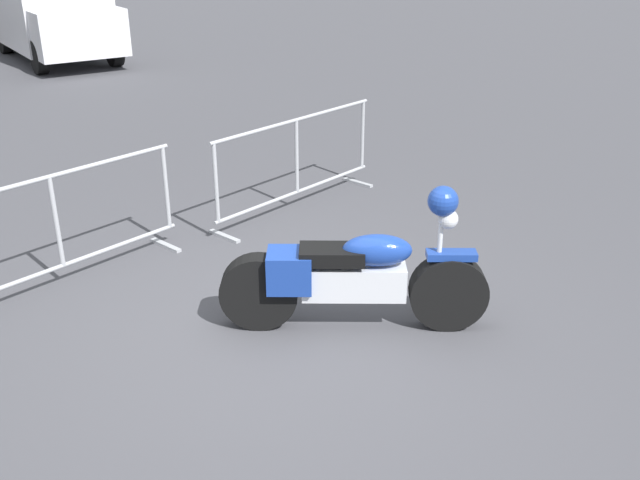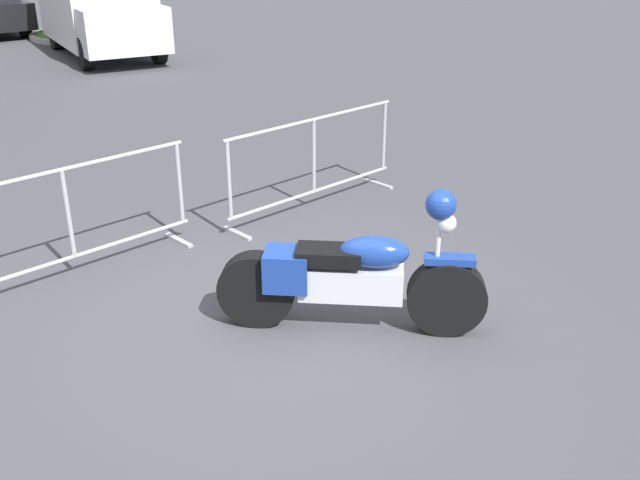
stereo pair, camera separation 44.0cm
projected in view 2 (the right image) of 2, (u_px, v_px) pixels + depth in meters
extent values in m
plane|color=#424247|center=(279.00, 335.00, 5.77)|extent=(120.00, 120.00, 0.00)
cylinder|color=black|center=(447.00, 298.00, 5.69)|extent=(0.58, 0.57, 0.63)
cylinder|color=black|center=(257.00, 289.00, 5.81)|extent=(0.58, 0.57, 0.63)
cube|color=silver|center=(351.00, 283.00, 5.71)|extent=(0.77, 0.74, 0.28)
ellipsoid|color=navy|center=(374.00, 252.00, 5.58)|extent=(0.58, 0.57, 0.26)
cube|color=black|center=(329.00, 255.00, 5.63)|extent=(0.57, 0.56, 0.12)
cube|color=navy|center=(287.00, 269.00, 5.71)|extent=(0.48, 0.48, 0.32)
cube|color=navy|center=(450.00, 260.00, 5.55)|extent=(0.38, 0.37, 0.06)
cylinder|color=silver|center=(438.00, 243.00, 5.50)|extent=(0.06, 0.06, 0.45)
sphere|color=silver|center=(446.00, 223.00, 5.43)|extent=(0.16, 0.16, 0.16)
sphere|color=navy|center=(441.00, 205.00, 5.37)|extent=(0.24, 0.24, 0.24)
cylinder|color=#9EA0A5|center=(61.00, 170.00, 6.31)|extent=(2.50, 0.29, 0.04)
cylinder|color=#9EA0A5|center=(75.00, 256.00, 6.66)|extent=(2.50, 0.29, 0.04)
cylinder|color=#9EA0A5|center=(68.00, 214.00, 6.49)|extent=(0.05, 0.05, 0.85)
cylinder|color=#9EA0A5|center=(180.00, 184.00, 7.25)|extent=(0.05, 0.05, 0.85)
cube|color=#9EA0A5|center=(179.00, 240.00, 7.45)|extent=(0.10, 0.44, 0.03)
cylinder|color=#9EA0A5|center=(314.00, 120.00, 7.91)|extent=(2.50, 0.29, 0.04)
cylinder|color=#9EA0A5|center=(314.00, 192.00, 8.26)|extent=(2.50, 0.29, 0.04)
cylinder|color=#9EA0A5|center=(229.00, 181.00, 7.33)|extent=(0.05, 0.05, 0.85)
cylinder|color=#9EA0A5|center=(314.00, 156.00, 8.08)|extent=(0.05, 0.05, 0.85)
cylinder|color=#9EA0A5|center=(384.00, 136.00, 8.84)|extent=(0.05, 0.05, 0.85)
cube|color=#9EA0A5|center=(237.00, 233.00, 7.62)|extent=(0.10, 0.44, 0.03)
cube|color=#9EA0A5|center=(379.00, 184.00, 9.05)|extent=(0.10, 0.44, 0.03)
cube|color=silver|center=(125.00, 31.00, 15.76)|extent=(2.01, 1.17, 1.00)
cylinder|color=black|center=(158.00, 48.00, 16.66)|extent=(0.34, 0.75, 0.72)
cylinder|color=black|center=(85.00, 54.00, 15.90)|extent=(0.34, 0.75, 0.72)
cylinder|color=black|center=(120.00, 31.00, 19.27)|extent=(0.34, 0.75, 0.72)
cylinder|color=black|center=(56.00, 35.00, 18.51)|extent=(0.34, 0.75, 0.72)
cylinder|color=black|center=(24.00, 25.00, 20.53)|extent=(0.24, 0.66, 0.66)
cylinder|color=#ADA89E|center=(96.00, 34.00, 20.71)|extent=(3.64, 3.64, 0.14)
cylinder|color=#38662D|center=(95.00, 31.00, 20.68)|extent=(3.35, 3.35, 0.02)
sphere|color=#33702D|center=(100.00, 23.00, 19.88)|extent=(0.78, 0.78, 0.78)
sphere|color=#1E511E|center=(114.00, 17.00, 21.18)|extent=(0.75, 0.75, 0.75)
sphere|color=#3D7A38|center=(83.00, 15.00, 20.29)|extent=(1.16, 1.16, 1.16)
sphere|color=#3D7A38|center=(71.00, 19.00, 20.94)|extent=(0.70, 0.70, 0.70)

